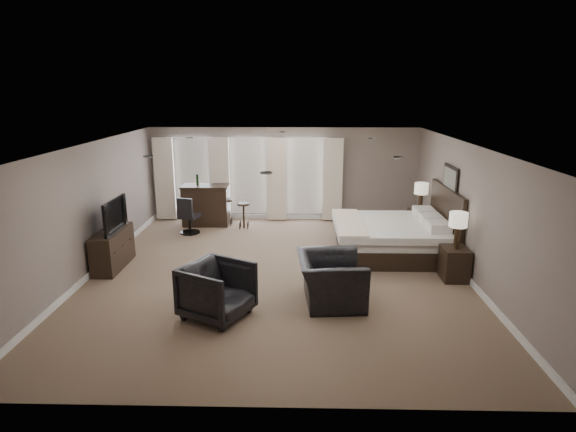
{
  "coord_description": "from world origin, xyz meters",
  "views": [
    {
      "loc": [
        0.43,
        -9.13,
        3.63
      ],
      "look_at": [
        0.2,
        0.4,
        1.1
      ],
      "focal_mm": 30.0,
      "sensor_mm": 36.0,
      "label": 1
    }
  ],
  "objects_px": {
    "lamp_near": "(457,230)",
    "lamp_far": "(421,197)",
    "bar_counter": "(206,205)",
    "dresser": "(113,249)",
    "desk_chair": "(189,215)",
    "tv": "(111,227)",
    "bar_stool_left": "(227,212)",
    "armchair_near": "(331,272)",
    "bed": "(396,222)",
    "bar_stool_right": "(244,216)",
    "armchair_far": "(217,288)",
    "nightstand_near": "(454,264)",
    "nightstand_far": "(419,223)"
  },
  "relations": [
    {
      "from": "tv",
      "to": "bar_counter",
      "type": "relative_size",
      "value": 0.91
    },
    {
      "from": "lamp_far",
      "to": "armchair_near",
      "type": "relative_size",
      "value": 0.55
    },
    {
      "from": "bar_stool_left",
      "to": "dresser",
      "type": "bearing_deg",
      "value": -120.01
    },
    {
      "from": "lamp_near",
      "to": "bar_counter",
      "type": "height_order",
      "value": "lamp_near"
    },
    {
      "from": "nightstand_far",
      "to": "tv",
      "type": "xyz_separation_m",
      "value": [
        -6.92,
        -2.41,
        0.55
      ]
    },
    {
      "from": "nightstand_far",
      "to": "desk_chair",
      "type": "height_order",
      "value": "desk_chair"
    },
    {
      "from": "bar_stool_right",
      "to": "desk_chair",
      "type": "xyz_separation_m",
      "value": [
        -1.34,
        -0.5,
        0.14
      ]
    },
    {
      "from": "nightstand_far",
      "to": "armchair_far",
      "type": "xyz_separation_m",
      "value": [
        -4.37,
        -4.61,
        0.17
      ]
    },
    {
      "from": "nightstand_near",
      "to": "tv",
      "type": "bearing_deg",
      "value": 175.91
    },
    {
      "from": "armchair_near",
      "to": "armchair_far",
      "type": "xyz_separation_m",
      "value": [
        -1.88,
        -0.61,
        -0.06
      ]
    },
    {
      "from": "bed",
      "to": "lamp_far",
      "type": "height_order",
      "value": "bed"
    },
    {
      "from": "bed",
      "to": "desk_chair",
      "type": "xyz_separation_m",
      "value": [
        -4.97,
        1.5,
        -0.28
      ]
    },
    {
      "from": "bar_stool_left",
      "to": "nightstand_near",
      "type": "bearing_deg",
      "value": -37.06
    },
    {
      "from": "bed",
      "to": "desk_chair",
      "type": "relative_size",
      "value": 2.47
    },
    {
      "from": "lamp_near",
      "to": "lamp_far",
      "type": "distance_m",
      "value": 2.9
    },
    {
      "from": "tv",
      "to": "bed",
      "type": "bearing_deg",
      "value": -81.0
    },
    {
      "from": "armchair_near",
      "to": "bar_stool_right",
      "type": "height_order",
      "value": "armchair_near"
    },
    {
      "from": "armchair_far",
      "to": "bar_counter",
      "type": "distance_m",
      "value": 5.63
    },
    {
      "from": "bar_stool_left",
      "to": "bar_stool_right",
      "type": "distance_m",
      "value": 0.6
    },
    {
      "from": "lamp_far",
      "to": "armchair_far",
      "type": "relative_size",
      "value": 0.7
    },
    {
      "from": "bar_stool_right",
      "to": "nightstand_far",
      "type": "bearing_deg",
      "value": -6.96
    },
    {
      "from": "tv",
      "to": "bar_stool_left",
      "type": "distance_m",
      "value": 3.84
    },
    {
      "from": "lamp_near",
      "to": "desk_chair",
      "type": "bearing_deg",
      "value": 153.3
    },
    {
      "from": "dresser",
      "to": "tv",
      "type": "relative_size",
      "value": 1.19
    },
    {
      "from": "armchair_far",
      "to": "desk_chair",
      "type": "height_order",
      "value": "armchair_far"
    },
    {
      "from": "lamp_near",
      "to": "tv",
      "type": "bearing_deg",
      "value": 175.91
    },
    {
      "from": "lamp_near",
      "to": "lamp_far",
      "type": "bearing_deg",
      "value": 90.0
    },
    {
      "from": "bed",
      "to": "tv",
      "type": "distance_m",
      "value": 6.11
    },
    {
      "from": "bed",
      "to": "bar_stool_right",
      "type": "distance_m",
      "value": 4.17
    },
    {
      "from": "nightstand_near",
      "to": "desk_chair",
      "type": "bearing_deg",
      "value": 153.3
    },
    {
      "from": "bar_counter",
      "to": "nightstand_far",
      "type": "bearing_deg",
      "value": -8.98
    },
    {
      "from": "nightstand_far",
      "to": "lamp_far",
      "type": "xyz_separation_m",
      "value": [
        0.0,
        0.0,
        0.68
      ]
    },
    {
      "from": "desk_chair",
      "to": "dresser",
      "type": "bearing_deg",
      "value": 83.43
    },
    {
      "from": "bar_counter",
      "to": "armchair_far",
      "type": "bearing_deg",
      "value": -77.48
    },
    {
      "from": "bar_counter",
      "to": "bar_stool_right",
      "type": "bearing_deg",
      "value": -17.22
    },
    {
      "from": "bed",
      "to": "armchair_far",
      "type": "relative_size",
      "value": 2.41
    },
    {
      "from": "armchair_near",
      "to": "bar_stool_right",
      "type": "xyz_separation_m",
      "value": [
        -2.03,
        4.55,
        -0.21
      ]
    },
    {
      "from": "bar_stool_left",
      "to": "desk_chair",
      "type": "height_order",
      "value": "desk_chair"
    },
    {
      "from": "bar_counter",
      "to": "desk_chair",
      "type": "relative_size",
      "value": 1.31
    },
    {
      "from": "bed",
      "to": "armchair_near",
      "type": "distance_m",
      "value": 3.02
    },
    {
      "from": "lamp_far",
      "to": "tv",
      "type": "xyz_separation_m",
      "value": [
        -6.92,
        -2.41,
        -0.14
      ]
    },
    {
      "from": "bed",
      "to": "bar_counter",
      "type": "distance_m",
      "value": 5.25
    },
    {
      "from": "lamp_far",
      "to": "tv",
      "type": "relative_size",
      "value": 0.61
    },
    {
      "from": "bar_counter",
      "to": "desk_chair",
      "type": "xyz_separation_m",
      "value": [
        -0.28,
        -0.83,
        -0.07
      ]
    },
    {
      "from": "dresser",
      "to": "tv",
      "type": "bearing_deg",
      "value": 0.0
    },
    {
      "from": "dresser",
      "to": "armchair_near",
      "type": "height_order",
      "value": "armchair_near"
    },
    {
      "from": "bed",
      "to": "bar_stool_left",
      "type": "xyz_separation_m",
      "value": [
        -4.13,
        2.34,
        -0.4
      ]
    },
    {
      "from": "tv",
      "to": "bar_stool_left",
      "type": "xyz_separation_m",
      "value": [
        1.9,
        3.29,
        -0.51
      ]
    },
    {
      "from": "dresser",
      "to": "tv",
      "type": "xyz_separation_m",
      "value": [
        0.0,
        0.0,
        0.48
      ]
    },
    {
      "from": "bar_counter",
      "to": "dresser",
      "type": "bearing_deg",
      "value": -112.08
    }
  ]
}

